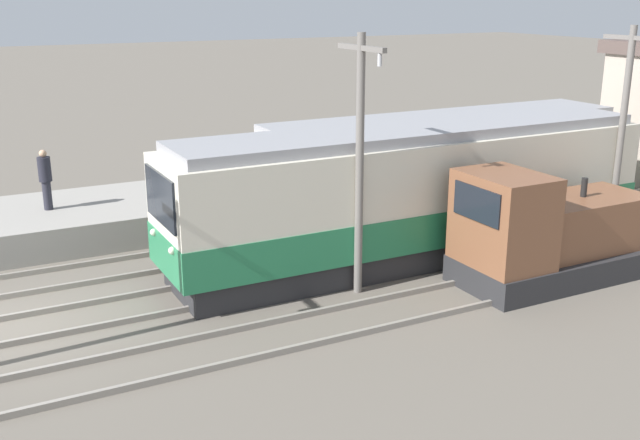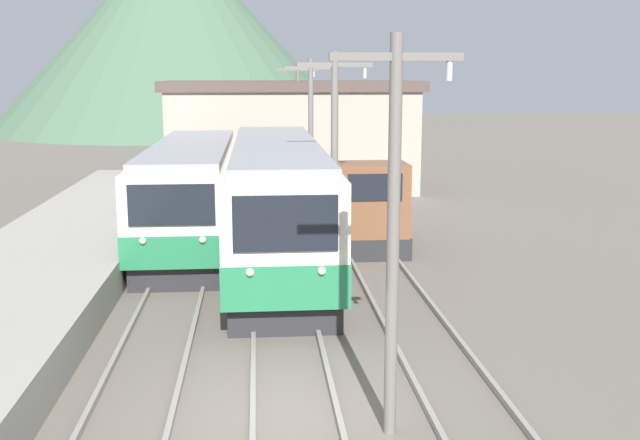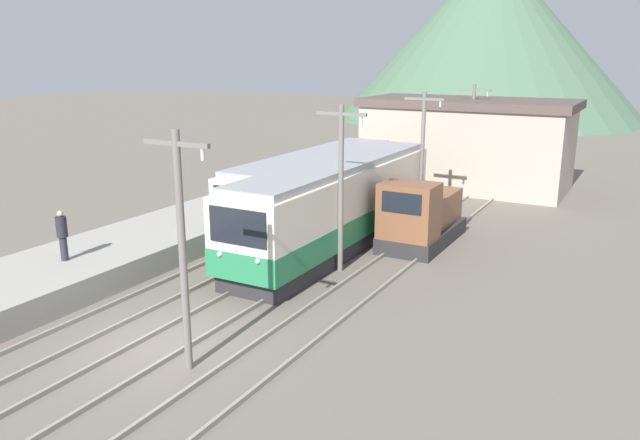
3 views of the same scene
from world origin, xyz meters
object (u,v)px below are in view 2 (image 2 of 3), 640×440
Objects in this scene: commuter_train_left at (193,197)px; catenary_mast_distant at (298,121)px; catenary_mast_near at (394,223)px; catenary_mast_mid at (335,160)px; shunting_locomotive at (364,211)px; catenary_mast_far at (311,134)px; commuter_train_center at (277,207)px.

commuter_train_left is 2.05× the size of catenary_mast_distant.
catenary_mast_mid is at bearing 90.00° from catenary_mast_near.
shunting_locomotive is 4.89m from catenary_mast_far.
catenary_mast_distant is (4.31, 11.89, 1.87)m from commuter_train_left.
catenary_mast_near reaches higher than commuter_train_center.
catenary_mast_near is (-1.49, -13.56, 2.27)m from shunting_locomotive.
catenary_mast_distant reaches higher than shunting_locomotive.
catenary_mast_near is 17.62m from catenary_mast_far.
shunting_locomotive is at bearing -83.39° from catenary_mast_distant.
catenary_mast_mid is 8.81m from catenary_mast_far.
catenary_mast_mid and catenary_mast_far have the same top height.
shunting_locomotive is 0.84× the size of catenary_mast_near.
shunting_locomotive is 5.47m from catenary_mast_mid.
shunting_locomotive is at bearing -69.84° from catenary_mast_far.
commuter_train_left is 2.05× the size of catenary_mast_mid.
catenary_mast_mid reaches higher than commuter_train_center.
catenary_mast_near and catenary_mast_distant have the same top height.
catenary_mast_far reaches higher than commuter_train_left.
catenary_mast_distant is at bearing 84.25° from commuter_train_center.
catenary_mast_far reaches higher than shunting_locomotive.
commuter_train_center is at bearing 119.69° from catenary_mast_mid.
catenary_mast_near and catenary_mast_far have the same top height.
commuter_train_left reaches higher than shunting_locomotive.
catenary_mast_near is 1.00× the size of catenary_mast_distant.
commuter_train_left is 5.62m from catenary_mast_far.
commuter_train_center is 2.26× the size of catenary_mast_far.
commuter_train_left is 7.41m from catenary_mast_mid.
catenary_mast_near is at bearing -96.28° from shunting_locomotive.
catenary_mast_near is 1.00× the size of catenary_mast_far.
catenary_mast_far and catenary_mast_distant have the same top height.
catenary_mast_distant is at bearing 90.00° from catenary_mast_near.
catenary_mast_mid reaches higher than shunting_locomotive.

